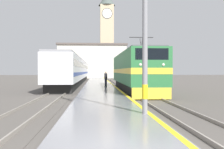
# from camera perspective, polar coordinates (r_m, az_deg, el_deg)

# --- Properties ---
(ground_plane) EXTENTS (200.00, 200.00, 0.00)m
(ground_plane) POSITION_cam_1_polar(r_m,az_deg,el_deg) (36.02, -2.83, -2.49)
(ground_plane) COLOR #514C47
(platform) EXTENTS (3.68, 140.00, 0.30)m
(platform) POSITION_cam_1_polar(r_m,az_deg,el_deg) (31.02, -2.69, -2.74)
(platform) COLOR slate
(platform) RESTS_ON ground
(rail_track_near) EXTENTS (2.84, 140.00, 0.16)m
(rail_track_near) POSITION_cam_1_polar(r_m,az_deg,el_deg) (31.26, 3.49, -2.93)
(rail_track_near) COLOR #514C47
(rail_track_near) RESTS_ON ground
(rail_track_far) EXTENTS (2.83, 140.00, 0.16)m
(rail_track_far) POSITION_cam_1_polar(r_m,az_deg,el_deg) (31.20, -9.75, -2.95)
(rail_track_far) COLOR #514C47
(rail_track_far) RESTS_ON ground
(locomotive_train) EXTENTS (2.92, 16.74, 4.92)m
(locomotive_train) POSITION_cam_1_polar(r_m,az_deg,el_deg) (26.35, 4.82, 0.69)
(locomotive_train) COLOR black
(locomotive_train) RESTS_ON ground
(passenger_train) EXTENTS (2.92, 43.64, 3.85)m
(passenger_train) POSITION_cam_1_polar(r_m,az_deg,el_deg) (43.97, -7.98, 0.80)
(passenger_train) COLOR black
(passenger_train) RESTS_ON ground
(catenary_mast) EXTENTS (2.16, 0.24, 8.60)m
(catenary_mast) POSITION_cam_1_polar(r_m,az_deg,el_deg) (11.12, 7.63, 14.15)
(catenary_mast) COLOR gray
(catenary_mast) RESTS_ON platform
(person_on_platform) EXTENTS (0.34, 0.34, 1.70)m
(person_on_platform) POSITION_cam_1_polar(r_m,az_deg,el_deg) (29.87, -1.36, -0.87)
(person_on_platform) COLOR #23232D
(person_on_platform) RESTS_ON platform
(clock_tower) EXTENTS (5.41, 5.41, 27.22)m
(clock_tower) POSITION_cam_1_polar(r_m,az_deg,el_deg) (86.22, -1.13, 9.07)
(clock_tower) COLOR tan
(clock_tower) RESTS_ON ground
(station_building) EXTENTS (19.78, 8.36, 9.80)m
(station_building) POSITION_cam_1_polar(r_m,az_deg,el_deg) (76.44, -4.31, 2.92)
(station_building) COLOR beige
(station_building) RESTS_ON ground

